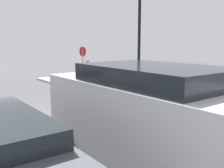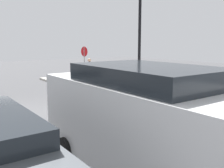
{
  "view_description": "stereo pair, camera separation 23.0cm",
  "coord_description": "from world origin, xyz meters",
  "px_view_note": "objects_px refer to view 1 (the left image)",
  "views": [
    {
      "loc": [
        10.04,
        -2.71,
        2.82
      ],
      "look_at": [
        0.98,
        4.1,
        1.0
      ],
      "focal_mm": 42.0,
      "sensor_mm": 36.0,
      "label": 1
    },
    {
      "loc": [
        10.18,
        -2.53,
        2.82
      ],
      "look_at": [
        0.98,
        4.1,
        1.0
      ],
      "focal_mm": 42.0,
      "sensor_mm": 36.0,
      "label": 2
    }
  ],
  "objects_px": {
    "stop_sign": "(83,60)",
    "person_pedestrian": "(88,70)",
    "work_van": "(152,118)",
    "streetlamp_post": "(139,21)",
    "person_worker": "(106,83)"
  },
  "relations": [
    {
      "from": "person_worker",
      "to": "work_van",
      "type": "distance_m",
      "value": 6.89
    },
    {
      "from": "stop_sign",
      "to": "person_worker",
      "type": "xyz_separation_m",
      "value": [
        4.0,
        -1.13,
        -0.82
      ]
    },
    {
      "from": "stop_sign",
      "to": "work_van",
      "type": "height_order",
      "value": "stop_sign"
    },
    {
      "from": "streetlamp_post",
      "to": "work_van",
      "type": "distance_m",
      "value": 7.27
    },
    {
      "from": "person_worker",
      "to": "work_van",
      "type": "relative_size",
      "value": 0.33
    },
    {
      "from": "person_pedestrian",
      "to": "streetlamp_post",
      "type": "bearing_deg",
      "value": -174.29
    },
    {
      "from": "stop_sign",
      "to": "person_pedestrian",
      "type": "height_order",
      "value": "stop_sign"
    },
    {
      "from": "stop_sign",
      "to": "person_worker",
      "type": "bearing_deg",
      "value": 154.92
    },
    {
      "from": "person_pedestrian",
      "to": "work_van",
      "type": "xyz_separation_m",
      "value": [
        10.45,
        -4.91,
        0.24
      ]
    },
    {
      "from": "streetlamp_post",
      "to": "person_pedestrian",
      "type": "distance_m",
      "value": 5.92
    },
    {
      "from": "work_van",
      "to": "person_worker",
      "type": "bearing_deg",
      "value": 152.17
    },
    {
      "from": "person_pedestrian",
      "to": "work_van",
      "type": "relative_size",
      "value": 0.31
    },
    {
      "from": "stop_sign",
      "to": "person_pedestrian",
      "type": "distance_m",
      "value": 0.97
    },
    {
      "from": "stop_sign",
      "to": "work_van",
      "type": "relative_size",
      "value": 0.45
    },
    {
      "from": "person_worker",
      "to": "person_pedestrian",
      "type": "relative_size",
      "value": 1.05
    }
  ]
}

